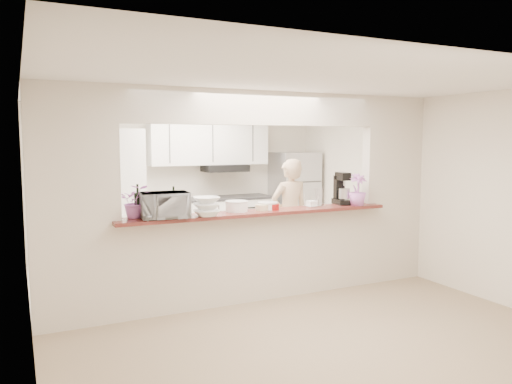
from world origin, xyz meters
TOP-DOWN VIEW (x-y plane):
  - floor at (0.00, 0.00)m, footprint 6.00×6.00m
  - tile_overlay at (0.00, 1.55)m, footprint 5.00×2.90m
  - partition at (0.00, 0.00)m, footprint 5.00×0.15m
  - bar_counter at (0.00, -0.00)m, footprint 3.40×0.38m
  - kitchen_cabinets at (-0.19, 2.72)m, footprint 3.15×0.62m
  - refrigerator at (2.05, 2.65)m, footprint 0.75×0.70m
  - flower_left at (-1.43, 0.05)m, footprint 0.40×0.37m
  - wine_bottle_a at (-1.40, 0.07)m, footprint 0.07×0.07m
  - wine_bottle_b at (-1.00, 0.07)m, footprint 0.06×0.06m
  - toaster_oven at (-1.15, -0.10)m, footprint 0.53×0.38m
  - serving_bowls at (-0.70, -0.17)m, footprint 0.31×0.31m
  - plate_stack_a at (-0.25, 0.03)m, footprint 0.27×0.27m
  - plate_stack_b at (0.16, 0.03)m, footprint 0.25×0.25m
  - red_bowl at (0.20, -0.03)m, footprint 0.15×0.15m
  - tan_bowl at (0.05, -0.03)m, footprint 0.15×0.15m
  - utensil_caddy at (0.80, -0.01)m, footprint 0.27×0.18m
  - stand_mixer at (1.25, 0.04)m, footprint 0.23×0.31m
  - flower_right at (1.36, -0.15)m, footprint 0.27×0.27m
  - person at (1.01, 0.98)m, footprint 0.62×0.42m

SIDE VIEW (x-z plane):
  - floor at x=0.00m, z-range 0.00..0.00m
  - tile_overlay at x=0.00m, z-range 0.00..0.01m
  - bar_counter at x=0.00m, z-range 0.03..1.12m
  - person at x=1.01m, z-range 0.00..1.65m
  - refrigerator at x=2.05m, z-range 0.00..1.70m
  - kitchen_cabinets at x=-0.19m, z-range -0.15..2.10m
  - red_bowl at x=0.20m, z-range 1.09..1.16m
  - tan_bowl at x=0.05m, z-range 1.09..1.16m
  - plate_stack_b at x=0.16m, z-range 1.09..1.18m
  - plate_stack_a at x=-0.25m, z-range 1.09..1.22m
  - utensil_caddy at x=0.80m, z-range 1.07..1.31m
  - serving_bowls at x=-0.70m, z-range 1.09..1.30m
  - wine_bottle_b at x=-1.00m, z-range 1.05..1.38m
  - toaster_oven at x=-1.15m, z-range 1.09..1.37m
  - wine_bottle_a at x=-1.40m, z-range 1.05..1.41m
  - flower_left at x=-1.43m, z-range 1.09..1.45m
  - stand_mixer at x=1.25m, z-range 1.07..1.49m
  - flower_right at x=1.36m, z-range 1.09..1.50m
  - partition at x=0.00m, z-range 0.23..2.73m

